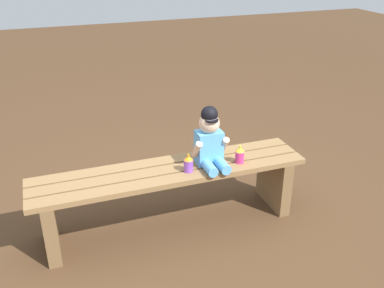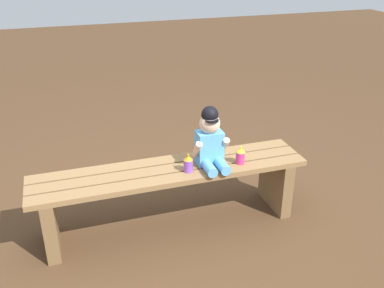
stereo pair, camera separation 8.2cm
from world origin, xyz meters
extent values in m
plane|color=#4C331E|center=(0.00, 0.00, 0.00)|extent=(16.00, 16.00, 0.00)
cube|color=olive|center=(0.00, -0.13, 0.43)|extent=(1.83, 0.11, 0.04)
cube|color=olive|center=(0.00, 0.00, 0.43)|extent=(1.83, 0.11, 0.04)
cube|color=olive|center=(0.00, 0.13, 0.43)|extent=(1.83, 0.11, 0.04)
cube|color=brown|center=(-0.79, 0.00, 0.20)|extent=(0.08, 0.37, 0.41)
cube|color=brown|center=(0.79, 0.00, 0.20)|extent=(0.08, 0.37, 0.41)
cube|color=#59A5E5|center=(0.27, -0.01, 0.56)|extent=(0.17, 0.12, 0.23)
sphere|color=beige|center=(0.27, -0.01, 0.73)|extent=(0.14, 0.14, 0.14)
cylinder|color=black|center=(0.27, -0.04, 0.77)|extent=(0.09, 0.09, 0.01)
sphere|color=black|center=(0.27, -0.01, 0.79)|extent=(0.11, 0.11, 0.11)
cylinder|color=#5DAEF0|center=(0.22, -0.13, 0.48)|extent=(0.07, 0.16, 0.07)
cylinder|color=#5DAEF0|center=(0.31, -0.13, 0.48)|extent=(0.07, 0.16, 0.07)
cylinder|color=beige|center=(0.17, -0.04, 0.58)|extent=(0.04, 0.12, 0.14)
cylinder|color=beige|center=(0.36, -0.04, 0.58)|extent=(0.04, 0.12, 0.14)
cylinder|color=#8C4CCC|center=(0.10, -0.07, 0.49)|extent=(0.06, 0.06, 0.09)
cone|color=orange|center=(0.10, -0.07, 0.54)|extent=(0.06, 0.06, 0.03)
cylinder|color=orange|center=(0.10, -0.07, 0.56)|extent=(0.01, 0.01, 0.02)
cylinder|color=#E5337F|center=(0.46, -0.07, 0.49)|extent=(0.06, 0.06, 0.09)
cone|color=yellow|center=(0.46, -0.07, 0.54)|extent=(0.06, 0.06, 0.03)
cylinder|color=yellow|center=(0.46, -0.07, 0.56)|extent=(0.01, 0.01, 0.02)
camera|label=1|loc=(-0.71, -2.39, 1.82)|focal=40.47mm
camera|label=2|loc=(-0.63, -2.42, 1.82)|focal=40.47mm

